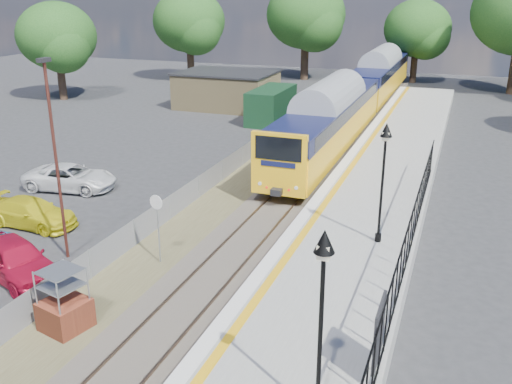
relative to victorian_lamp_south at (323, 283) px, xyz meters
The scene contains 17 objects.
ground 8.05m from the victorian_lamp_south, 143.97° to the left, with size 120.00×120.00×0.00m, color #2D2D30.
track_bed 15.50m from the victorian_lamp_south, 113.60° to the left, with size 5.90×80.00×0.29m.
platform 12.67m from the victorian_lamp_south, 96.18° to the left, with size 5.00×70.00×0.90m, color gray.
platform_edge 12.92m from the victorian_lamp_south, 105.65° to the left, with size 0.90×70.00×0.01m.
victorian_lamp_south is the anchor object (origin of this frame).
victorian_lamp_north 10.00m from the victorian_lamp_south, 91.15° to the left, with size 0.44×0.44×4.60m.
palisade_fence 6.79m from the victorian_lamp_south, 80.47° to the left, with size 0.12×26.00×2.00m.
wire_fence 19.07m from the victorian_lamp_south, 121.23° to the left, with size 0.06×52.00×1.20m.
outbuilding 38.94m from the victorian_lamp_south, 114.99° to the left, with size 10.80×10.10×3.12m.
tree_line 46.24m from the victorian_lamp_south, 95.09° to the left, with size 56.80×43.80×11.88m.
train 34.87m from the victorian_lamp_south, 99.09° to the left, with size 2.82×40.83×3.51m.
brick_plinth 9.34m from the victorian_lamp_south, 166.43° to the left, with size 1.56×1.56×2.07m.
speed_sign 10.91m from the victorian_lamp_south, 138.71° to the left, with size 0.56×0.14×2.81m.
carpark_lamp 13.27m from the victorian_lamp_south, 151.85° to the left, with size 0.25×0.50×7.71m.
car_red 13.51m from the victorian_lamp_south, 161.19° to the left, with size 1.77×4.39×1.50m, color #B61030.
car_yellow 17.68m from the victorian_lamp_south, 151.23° to the left, with size 1.73×4.26×1.24m, color yellow.
car_white 21.38m from the victorian_lamp_south, 142.06° to the left, with size 2.20×4.76×1.32m, color white.
Camera 1 is at (7.81, -14.21, 10.03)m, focal length 40.00 mm.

